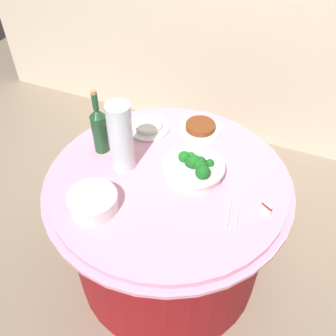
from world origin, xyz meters
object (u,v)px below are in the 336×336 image
Objects in this scene: plate_stack at (93,201)px; label_placard_front at (267,209)px; wine_bottle at (99,129)px; food_plate_stir_fry at (200,128)px; food_plate_rice at (148,127)px; decorative_fruit_vase at (121,140)px; serving_tongs at (233,216)px; broccoli_bowl at (194,168)px.

plate_stack reaches higher than label_placard_front.
wine_bottle reaches higher than food_plate_stir_fry.
label_placard_front is (0.69, -0.33, 0.02)m from food_plate_rice.
plate_stack is 0.58m from food_plate_rice.
decorative_fruit_vase reaches higher than label_placard_front.
serving_tongs is at bearing -57.27° from food_plate_stir_fry.
plate_stack is 0.39m from wine_bottle.
food_plate_rice is (-0.34, 0.23, -0.03)m from broccoli_bowl.
decorative_fruit_vase is at bearing 177.67° from label_placard_front.
food_plate_stir_fry is 4.00× the size of label_placard_front.
plate_stack is at bearing -65.13° from wine_bottle.
broccoli_bowl is at bearing 144.66° from serving_tongs.
label_placard_front reaches higher than serving_tongs.
food_plate_stir_fry is (0.24, 0.40, -0.14)m from decorative_fruit_vase.
food_plate_rice reaches higher than serving_tongs.
broccoli_bowl is at bearing 164.84° from label_placard_front.
food_plate_rice is 0.77m from label_placard_front.
broccoli_bowl is at bearing 46.75° from plate_stack.
food_plate_stir_fry is at bearing 58.63° from decorative_fruit_vase.
wine_bottle is 0.17m from decorative_fruit_vase.
wine_bottle is at bearing 173.82° from label_placard_front.
broccoli_bowl is 0.35m from decorative_fruit_vase.
label_placard_front is at bearing -2.33° from decorative_fruit_vase.
wine_bottle reaches higher than food_plate_rice.
broccoli_bowl is 0.83× the size of wine_bottle.
food_plate_stir_fry is at bearing 40.26° from wine_bottle.
decorative_fruit_vase is (-0.00, 0.28, 0.12)m from plate_stack.
plate_stack is at bearing -89.06° from decorative_fruit_vase.
broccoli_bowl is 0.82× the size of decorative_fruit_vase.
food_plate_rice is at bearing -159.24° from food_plate_stir_fry.
decorative_fruit_vase reaches higher than plate_stack.
food_plate_stir_fry reaches higher than food_plate_rice.
serving_tongs is at bearing 18.13° from plate_stack.
broccoli_bowl reaches higher than label_placard_front.
wine_bottle is at bearing 114.87° from plate_stack.
broccoli_bowl is 0.47m from plate_stack.
serving_tongs is 0.76× the size of food_plate_rice.
food_plate_rice is 0.27m from food_plate_stir_fry.
wine_bottle is 0.84m from label_placard_front.
decorative_fruit_vase is at bearing -22.24° from wine_bottle.
serving_tongs is at bearing -12.53° from wine_bottle.
serving_tongs is 0.76× the size of food_plate_stir_fry.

